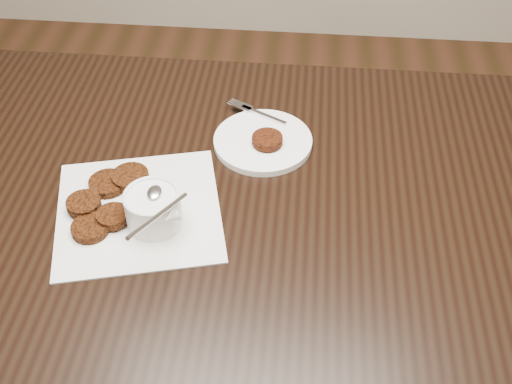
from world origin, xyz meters
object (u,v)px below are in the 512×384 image
Objects in this scene: napkin at (139,211)px; sauce_ramekin at (151,195)px; table at (257,329)px; plate_with_patty at (263,139)px.

napkin is 0.08m from sauce_ramekin.
plate_with_patty is (-0.00, 0.16, 0.39)m from table.
napkin reaches higher than table.
table is 0.47m from sauce_ramekin.
napkin is at bearing -134.55° from plate_with_patty.
table is 0.43m from napkin.
sauce_ramekin reaches higher than napkin.
table is 0.42m from plate_with_patty.
napkin is at bearing -170.39° from table.
sauce_ramekin is at bearing -125.73° from plate_with_patty.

